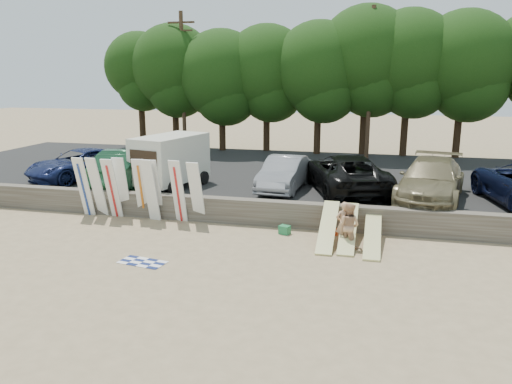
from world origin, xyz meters
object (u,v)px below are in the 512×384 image
(car_1, at_px, (127,167))
(car_2, at_px, (284,173))
(car_4, at_px, (431,180))
(beachgoer_b, at_px, (349,225))
(box_trailer, at_px, (171,159))
(car_0, at_px, (80,164))
(beachgoer_a, at_px, (344,224))
(car_3, at_px, (346,173))
(cooler, at_px, (285,230))

(car_1, height_order, car_2, car_1)
(car_2, relative_size, car_4, 0.77)
(beachgoer_b, bearing_deg, car_1, 4.60)
(car_4, bearing_deg, car_2, -173.58)
(box_trailer, xyz_separation_m, car_1, (-2.23, 0.07, -0.49))
(box_trailer, relative_size, beachgoer_b, 2.62)
(car_0, bearing_deg, beachgoer_b, 3.69)
(car_0, xyz_separation_m, beachgoer_a, (13.30, -4.90, -0.65))
(car_3, bearing_deg, car_1, -13.24)
(beachgoer_a, bearing_deg, car_1, -46.17)
(box_trailer, relative_size, cooler, 10.74)
(car_4, xyz_separation_m, beachgoer_b, (-3.01, -4.62, -0.77))
(car_2, distance_m, beachgoer_a, 5.85)
(car_1, relative_size, beachgoer_b, 3.32)
(beachgoer_a, bearing_deg, car_0, -44.02)
(car_4, bearing_deg, car_3, 178.87)
(box_trailer, bearing_deg, beachgoer_a, -13.78)
(box_trailer, xyz_separation_m, car_0, (-5.14, 0.69, -0.61))
(car_1, distance_m, car_2, 7.40)
(beachgoer_a, height_order, cooler, beachgoer_a)
(beachgoer_a, xyz_separation_m, cooler, (-2.20, 0.75, -0.62))
(beachgoer_b, bearing_deg, car_0, 6.78)
(car_2, bearing_deg, car_0, -176.10)
(beachgoer_a, distance_m, beachgoer_b, 0.25)
(box_trailer, height_order, cooler, box_trailer)
(car_3, bearing_deg, car_2, -13.29)
(box_trailer, bearing_deg, beachgoer_b, -14.05)
(car_2, distance_m, car_3, 2.74)
(cooler, bearing_deg, car_3, 87.18)
(box_trailer, height_order, beachgoer_b, box_trailer)
(cooler, bearing_deg, car_4, 54.68)
(car_0, bearing_deg, car_3, 25.62)
(car_1, relative_size, beachgoer_a, 3.32)
(box_trailer, relative_size, car_3, 0.67)
(car_0, distance_m, beachgoer_b, 14.43)
(car_1, bearing_deg, car_2, 177.61)
(beachgoer_a, height_order, beachgoer_b, beachgoer_a)
(car_0, distance_m, car_3, 13.01)
(car_2, bearing_deg, cooler, -75.37)
(car_2, height_order, car_4, car_4)
(car_1, xyz_separation_m, car_3, (10.09, 0.95, -0.01))
(car_1, distance_m, car_3, 10.14)
(beachgoer_b, distance_m, cooler, 2.64)
(car_2, bearing_deg, beachgoer_a, -55.14)
(car_1, bearing_deg, car_4, 173.04)
(box_trailer, distance_m, car_0, 5.23)
(beachgoer_b, bearing_deg, box_trailer, -0.24)
(box_trailer, bearing_deg, car_0, -174.22)
(car_3, bearing_deg, beachgoer_a, 74.65)
(car_1, bearing_deg, cooler, 148.97)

